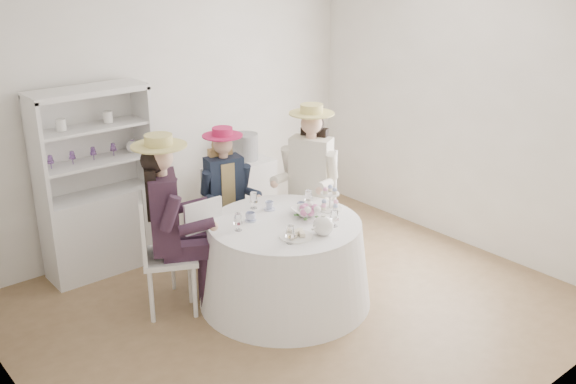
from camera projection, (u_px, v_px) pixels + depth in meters
ground at (295, 307)px, 5.63m from camera, size 4.50×4.50×0.00m
wall_back at (170, 115)px, 6.59m from camera, size 4.50×0.00×4.50m
wall_front at (520, 242)px, 3.72m from camera, size 4.50×0.00×4.50m
wall_left at (8, 235)px, 3.81m from camera, size 0.00×4.50×4.50m
wall_right at (464, 117)px, 6.50m from camera, size 0.00×4.50×4.50m
tea_table at (285, 262)px, 5.62m from camera, size 1.52×1.52×0.76m
hutch at (99, 208)px, 6.10m from camera, size 1.11×0.54×1.79m
side_table at (246, 192)px, 7.21m from camera, size 0.50×0.50×0.77m
hatbox at (245, 147)px, 7.02m from camera, size 0.37×0.37×0.29m
guest_left at (167, 215)px, 5.29m from camera, size 0.67×0.60×1.57m
guest_mid at (225, 187)px, 6.22m from camera, size 0.51×0.54×1.37m
guest_right at (310, 172)px, 6.33m from camera, size 0.66×0.60×1.56m
spare_chair at (199, 243)px, 5.68m from camera, size 0.40×0.40×0.94m
teacup_a at (250, 217)px, 5.49m from camera, size 0.09×0.09×0.07m
teacup_b at (269, 206)px, 5.73m from camera, size 0.09×0.09×0.07m
teacup_c at (301, 206)px, 5.73m from camera, size 0.10×0.10×0.06m
flower_bowl at (305, 212)px, 5.61m from camera, size 0.29×0.29×0.06m
flower_arrangement at (308, 211)px, 5.50m from camera, size 0.17×0.17×0.06m
table_teapot at (323, 226)px, 5.22m from camera, size 0.24×0.17×0.18m
sandwich_plate at (296, 235)px, 5.19m from camera, size 0.27×0.27×0.06m
cupcake_stand at (330, 201)px, 5.73m from camera, size 0.22×0.22×0.21m
stemware_set at (285, 214)px, 5.46m from camera, size 0.89×0.86×0.15m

